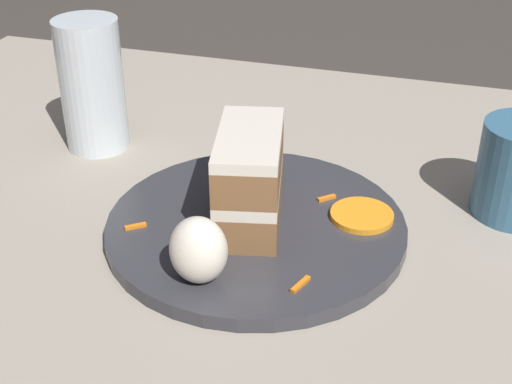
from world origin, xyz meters
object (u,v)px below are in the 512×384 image
(drinking_glass, at_px, (93,94))
(orange_garnish, at_px, (362,215))
(cream_dollop, at_px, (198,250))
(plate, at_px, (256,227))
(cake_slice, at_px, (249,178))

(drinking_glass, bearing_deg, orange_garnish, -15.33)
(cream_dollop, xyz_separation_m, drinking_glass, (-0.19, 0.20, 0.02))
(orange_garnish, bearing_deg, cream_dollop, -130.22)
(plate, distance_m, orange_garnish, 0.09)
(plate, height_order, cake_slice, cake_slice)
(plate, height_order, cream_dollop, cream_dollop)
(orange_garnish, relative_size, drinking_glass, 0.40)
(cake_slice, height_order, drinking_glass, drinking_glass)
(plate, bearing_deg, cream_dollop, -100.57)
(cream_dollop, distance_m, drinking_glass, 0.28)
(cake_slice, bearing_deg, orange_garnish, 5.67)
(cream_dollop, bearing_deg, orange_garnish, 49.78)
(cake_slice, bearing_deg, cream_dollop, -109.46)
(plate, bearing_deg, drinking_glass, 151.85)
(drinking_glass, bearing_deg, cream_dollop, -46.46)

